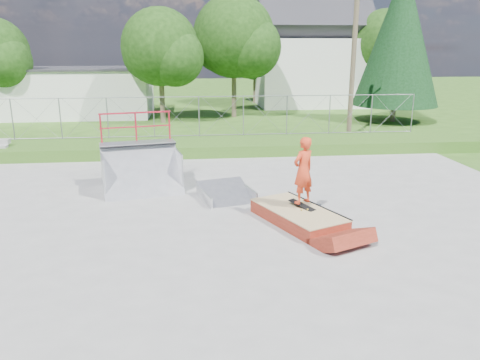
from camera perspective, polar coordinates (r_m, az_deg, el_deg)
The scene contains 17 objects.
ground at distance 11.35m, azimuth -3.53°, elevation -6.83°, with size 120.00×120.00×0.00m, color #315819.
concrete_pad at distance 11.34m, azimuth -3.53°, elevation -6.74°, with size 20.00×16.00×0.04m, color gray.
grass_berm at distance 20.39m, azimuth -4.87°, elevation 4.12°, with size 24.00×3.00×0.50m, color #315819.
grind_box at distance 12.12m, azimuth 7.05°, elevation -4.41°, with size 2.22×2.94×0.39m.
quarter_pipe at distance 14.82m, azimuth -12.03°, elevation 3.08°, with size 2.37×2.00×2.37m, color #A8ABB1, non-canonical shape.
flat_bank_ramp at distance 13.85m, azimuth -1.66°, elevation -1.60°, with size 1.42×1.52×0.44m, color #A8ABB1, non-canonical shape.
skateboard at distance 12.20m, azimuth 7.56°, elevation -3.09°, with size 0.22×0.80×0.02m, color black.
skater at distance 11.95m, azimuth 7.70°, elevation 0.82°, with size 0.63×0.41×1.72m, color red.
chain_link_fence at distance 21.18m, azimuth -5.02°, elevation 7.71°, with size 20.00×0.06×1.80m, color gray, non-canonical shape.
utility_building_flat at distance 33.45m, azimuth -19.58°, elevation 10.01°, with size 10.00×6.00×3.00m, color white.
gable_house at distance 37.67m, azimuth 8.56°, elevation 14.85°, with size 8.40×6.08×8.94m.
utility_pole at distance 23.83m, azimuth 13.68°, elevation 14.51°, with size 0.24×0.24×8.00m, color brown.
tree_left_near at distance 28.33m, azimuth -9.22°, elevation 15.37°, with size 4.76×4.48×6.65m.
tree_center at distance 30.45m, azimuth -0.16°, elevation 16.72°, with size 5.44×5.12×7.60m.
tree_right_far at distance 37.31m, azimuth 17.63°, elevation 15.38°, with size 5.10×4.80×7.12m.
tree_back_mid at distance 38.74m, azimuth 2.23°, elevation 14.72°, with size 4.08×3.84×5.70m.
conifer_tree at distance 30.16m, azimuth 18.92°, elevation 16.31°, with size 5.04×5.04×9.10m.
Camera 1 is at (-0.45, -10.46, 4.36)m, focal length 35.00 mm.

